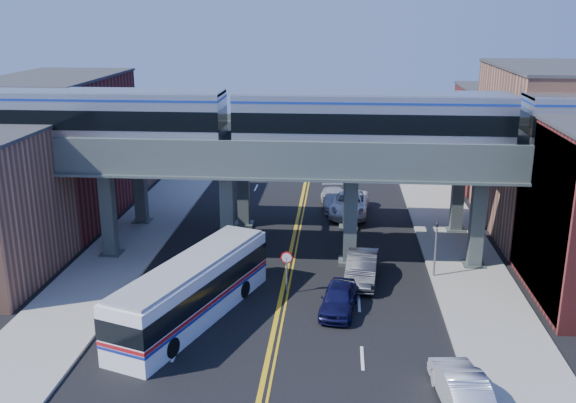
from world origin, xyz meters
name	(u,v)px	position (x,y,z in m)	size (l,w,h in m)	color
ground	(277,316)	(0.00, 0.00, 0.00)	(120.00, 120.00, 0.00)	black
sidewalk_west	(129,245)	(-11.50, 10.00, 0.08)	(5.00, 70.00, 0.16)	gray
sidewalk_east	(460,254)	(11.50, 10.00, 0.08)	(5.00, 70.00, 0.16)	gray
building_west_b	(60,150)	(-18.50, 16.00, 5.50)	(8.00, 14.00, 11.00)	maroon
building_west_c	(118,137)	(-18.50, 29.00, 4.00)	(8.00, 10.00, 8.00)	#A06A53
building_east_b	(549,152)	(18.50, 16.00, 6.00)	(8.00, 14.00, 12.00)	#A06A53
building_east_c	(504,138)	(18.50, 29.00, 4.50)	(8.00, 10.00, 9.00)	maroon
mural_panel	(540,217)	(14.55, 4.00, 4.75)	(0.10, 9.50, 9.50)	teal
elevated_viaduct_near	(289,166)	(0.00, 8.00, 6.47)	(52.00, 3.60, 7.40)	#3F4948
elevated_viaduct_far	(296,144)	(0.00, 15.00, 6.47)	(52.00, 3.60, 7.40)	#3F4948
transit_train	(371,120)	(5.09, 8.00, 9.47)	(52.17, 3.27, 3.82)	black
stop_sign	(287,266)	(0.30, 3.00, 1.76)	(0.76, 0.09, 2.63)	slate
traffic_signal	(436,243)	(9.20, 6.00, 2.30)	(0.15, 0.18, 4.10)	slate
transit_bus	(193,291)	(-4.45, -0.54, 1.62)	(6.67, 12.42, 3.15)	white
car_lane_a	(339,298)	(3.34, 0.94, 0.76)	(1.80, 4.47, 1.52)	#0F0F37
car_lane_b	(362,268)	(4.71, 5.18, 0.86)	(1.82, 5.22, 1.72)	#2B2B2D
car_lane_c	(349,204)	(4.10, 18.58, 0.88)	(2.93, 6.35, 1.77)	white
car_lane_d	(335,199)	(2.92, 20.22, 0.77)	(2.15, 5.28, 1.53)	#AFAFB4
car_parked_curb	(461,388)	(8.50, -7.42, 0.81)	(1.72, 4.92, 1.62)	silver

